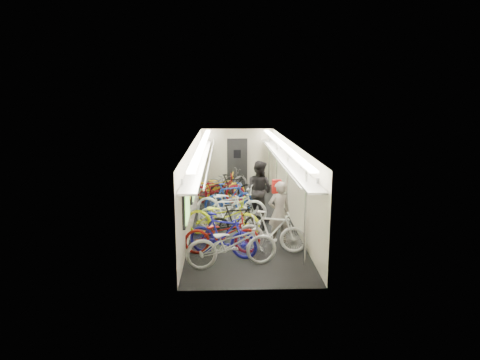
{
  "coord_description": "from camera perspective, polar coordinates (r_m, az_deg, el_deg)",
  "views": [
    {
      "loc": [
        -0.55,
        -12.91,
        3.84
      ],
      "look_at": [
        -0.05,
        0.37,
        1.15
      ],
      "focal_mm": 32.0,
      "sensor_mm": 36.0,
      "label": 1
    }
  ],
  "objects": [
    {
      "name": "bicycle_11",
      "position": [
        10.62,
        4.31,
        -6.84
      ],
      "size": [
        1.78,
        0.89,
        1.03
      ],
      "primitive_type": "imported",
      "rotation": [
        0.0,
        0.0,
        1.32
      ],
      "color": "white",
      "rests_on": "ground"
    },
    {
      "name": "passenger_near",
      "position": [
        11.14,
        5.24,
        -4.32
      ],
      "size": [
        0.68,
        0.53,
        1.65
      ],
      "primitive_type": "imported",
      "rotation": [
        0.0,
        0.0,
        3.4
      ],
      "color": "gray",
      "rests_on": "ground"
    },
    {
      "name": "passenger_mid",
      "position": [
        13.2,
        2.56,
        -1.35
      ],
      "size": [
        1.13,
        1.11,
        1.84
      ],
      "primitive_type": "imported",
      "rotation": [
        0.0,
        0.0,
        2.42
      ],
      "color": "black",
      "rests_on": "ground"
    },
    {
      "name": "bicycle_6",
      "position": [
        12.92,
        -1.19,
        -3.19
      ],
      "size": [
        2.33,
        1.36,
        1.16
      ],
      "primitive_type": "imported",
      "rotation": [
        0.0,
        0.0,
        1.28
      ],
      "color": "silver",
      "rests_on": "ground"
    },
    {
      "name": "bicycle_3",
      "position": [
        11.52,
        -0.45,
        -5.5
      ],
      "size": [
        1.67,
        0.76,
        0.97
      ],
      "primitive_type": "imported",
      "rotation": [
        0.0,
        0.0,
        1.76
      ],
      "color": "black",
      "rests_on": "ground"
    },
    {
      "name": "bicycle_0",
      "position": [
        9.68,
        -1.1,
        -8.47
      ],
      "size": [
        2.18,
        1.12,
        1.09
      ],
      "primitive_type": "imported",
      "rotation": [
        0.0,
        0.0,
        1.77
      ],
      "color": "#9FA0A4",
      "rests_on": "ground"
    },
    {
      "name": "train_car_shell",
      "position": [
        13.8,
        -1.34,
        2.34
      ],
      "size": [
        10.0,
        10.0,
        10.0
      ],
      "color": "black",
      "rests_on": "ground"
    },
    {
      "name": "bicycle_8",
      "position": [
        15.13,
        -3.18,
        -1.22
      ],
      "size": [
        2.02,
        0.75,
        1.05
      ],
      "primitive_type": "imported",
      "rotation": [
        0.0,
        0.0,
        1.6
      ],
      "color": "maroon",
      "rests_on": "ground"
    },
    {
      "name": "bicycle_10",
      "position": [
        15.78,
        -2.81,
        -0.81
      ],
      "size": [
        1.92,
        0.77,
        0.99
      ],
      "primitive_type": "imported",
      "rotation": [
        0.0,
        0.0,
        1.51
      ],
      "color": "gold",
      "rests_on": "ground"
    },
    {
      "name": "bicycle_1",
      "position": [
        10.29,
        -2.33,
        -7.34
      ],
      "size": [
        1.82,
        1.17,
        1.06
      ],
      "primitive_type": "imported",
      "rotation": [
        0.0,
        0.0,
        1.16
      ],
      "color": "#1B1895",
      "rests_on": "ground"
    },
    {
      "name": "bicycle_12",
      "position": [
        17.05,
        -1.77,
        -0.01
      ],
      "size": [
        1.83,
        1.18,
        0.91
      ],
      "primitive_type": "imported",
      "rotation": [
        0.0,
        0.0,
        1.94
      ],
      "color": "#58575B",
      "rests_on": "ground"
    },
    {
      "name": "bicycle_9",
      "position": [
        15.46,
        -1.02,
        -1.03
      ],
      "size": [
        1.69,
        0.55,
        1.0
      ],
      "primitive_type": "imported",
      "rotation": [
        0.0,
        0.0,
        1.52
      ],
      "color": "black",
      "rests_on": "ground"
    },
    {
      "name": "bicycle_7",
      "position": [
        13.91,
        -1.45,
        -2.41
      ],
      "size": [
        1.76,
        0.99,
        1.02
      ],
      "primitive_type": "imported",
      "rotation": [
        0.0,
        0.0,
        1.89
      ],
      "color": "navy",
      "rests_on": "ground"
    },
    {
      "name": "bicycle_5",
      "position": [
        12.41,
        -1.98,
        -4.26
      ],
      "size": [
        1.66,
        0.64,
        0.97
      ],
      "primitive_type": "imported",
      "rotation": [
        0.0,
        0.0,
        1.69
      ],
      "color": "white",
      "rests_on": "ground"
    },
    {
      "name": "backpack",
      "position": [
        12.06,
        4.92,
        -0.86
      ],
      "size": [
        0.27,
        0.15,
        0.38
      ],
      "primitive_type": "cube",
      "rotation": [
        0.0,
        0.0,
        0.05
      ],
      "color": "#A91410",
      "rests_on": "passenger_near"
    },
    {
      "name": "bicycle_2",
      "position": [
        10.47,
        -2.41,
        -7.26
      ],
      "size": [
        1.86,
        0.66,
        0.97
      ],
      "primitive_type": "imported",
      "rotation": [
        0.0,
        0.0,
        1.58
      ],
      "color": "maroon",
      "rests_on": "ground"
    },
    {
      "name": "bicycle_4",
      "position": [
        11.72,
        -2.33,
        -4.92
      ],
      "size": [
        2.18,
        1.2,
        1.08
      ],
      "primitive_type": "imported",
      "rotation": [
        0.0,
        0.0,
        1.32
      ],
      "color": "#C4D714",
      "rests_on": "ground"
    }
  ]
}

